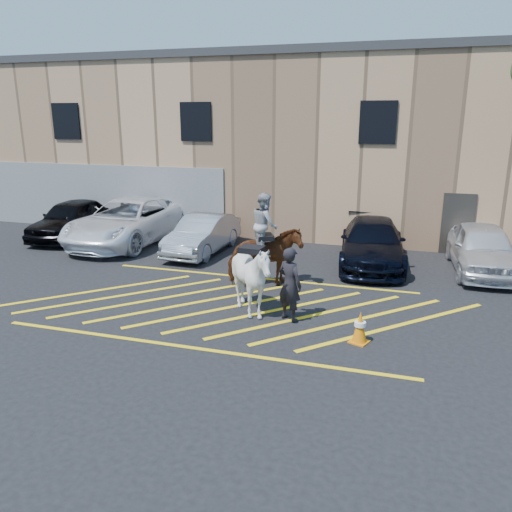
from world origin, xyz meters
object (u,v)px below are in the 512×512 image
(saddled_white, at_px, (252,279))
(car_blue_suv, at_px, (372,243))
(handler, at_px, (290,284))
(traffic_cone, at_px, (360,327))
(car_white_suv, at_px, (482,248))
(car_silver_sedan, at_px, (203,234))
(car_black_suv, at_px, (72,219))
(car_white_pickup, at_px, (129,221))
(mounted_bay, at_px, (265,250))

(saddled_white, bearing_deg, car_blue_suv, 65.28)
(handler, xyz_separation_m, traffic_cone, (1.78, -0.80, -0.55))
(car_white_suv, relative_size, saddled_white, 2.35)
(car_silver_sedan, height_order, car_blue_suv, car_blue_suv)
(car_white_suv, bearing_deg, handler, -134.38)
(car_black_suv, xyz_separation_m, traffic_cone, (12.24, -6.63, -0.41))
(car_white_pickup, relative_size, car_silver_sedan, 1.49)
(car_black_suv, height_order, car_silver_sedan, car_black_suv)
(car_blue_suv, bearing_deg, handler, -110.94)
(car_silver_sedan, distance_m, car_white_suv, 9.44)
(car_white_pickup, distance_m, saddled_white, 8.93)
(handler, distance_m, mounted_bay, 2.55)
(car_silver_sedan, bearing_deg, mounted_bay, -41.00)
(car_blue_suv, xyz_separation_m, car_white_suv, (3.42, 0.10, 0.03))
(car_white_suv, bearing_deg, mounted_bay, -154.23)
(car_silver_sedan, relative_size, mounted_bay, 1.49)
(mounted_bay, height_order, traffic_cone, mounted_bay)
(car_black_suv, distance_m, handler, 11.98)
(car_white_pickup, bearing_deg, car_white_suv, 1.04)
(handler, height_order, saddled_white, saddled_white)
(car_white_pickup, bearing_deg, mounted_bay, -26.71)
(car_silver_sedan, relative_size, traffic_cone, 5.64)
(car_black_suv, height_order, car_white_pickup, car_white_pickup)
(car_white_pickup, distance_m, traffic_cone, 11.62)
(mounted_bay, relative_size, traffic_cone, 3.78)
(car_blue_suv, relative_size, car_white_suv, 1.12)
(car_black_suv, relative_size, handler, 2.48)
(car_white_pickup, relative_size, mounted_bay, 2.23)
(traffic_cone, bearing_deg, car_white_pickup, 145.56)
(mounted_bay, bearing_deg, car_silver_sedan, 136.84)
(car_white_pickup, relative_size, traffic_cone, 8.42)
(car_silver_sedan, distance_m, saddled_white, 6.25)
(handler, relative_size, traffic_cone, 2.52)
(car_blue_suv, relative_size, mounted_bay, 1.84)
(car_silver_sedan, distance_m, handler, 6.84)
(car_blue_suv, bearing_deg, car_white_pickup, 173.30)
(handler, relative_size, saddled_white, 0.96)
(handler, distance_m, traffic_cone, 2.03)
(car_blue_suv, bearing_deg, traffic_cone, -93.13)
(car_white_suv, distance_m, mounted_bay, 7.11)
(car_black_suv, distance_m, car_white_pickup, 2.67)
(car_white_pickup, height_order, mounted_bay, mounted_bay)
(car_silver_sedan, height_order, saddled_white, saddled_white)
(handler, distance_m, saddled_white, 0.96)
(mounted_bay, bearing_deg, traffic_cone, -44.82)
(car_white_suv, height_order, saddled_white, saddled_white)
(car_white_suv, height_order, traffic_cone, car_white_suv)
(handler, bearing_deg, mounted_bay, -33.06)
(mounted_bay, xyz_separation_m, saddled_white, (0.30, -2.20, -0.15))
(car_white_suv, bearing_deg, traffic_cone, -119.32)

